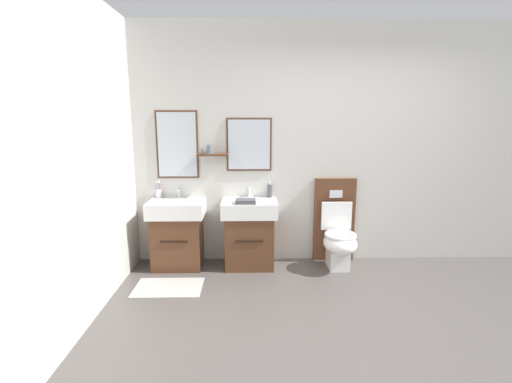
% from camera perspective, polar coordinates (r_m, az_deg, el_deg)
% --- Properties ---
extents(ground_plane, '(6.40, 4.99, 0.10)m').
position_cam_1_polar(ground_plane, '(3.26, 21.38, -22.00)').
color(ground_plane, '#4C4744').
rests_on(ground_plane, ground).
extents(wall_back, '(5.20, 0.27, 2.75)m').
position_cam_1_polar(wall_back, '(4.48, 13.67, 6.91)').
color(wall_back, beige).
rests_on(wall_back, ground).
extents(wall_left, '(0.12, 3.79, 2.75)m').
position_cam_1_polar(wall_left, '(2.88, -30.09, 3.32)').
color(wall_left, beige).
rests_on(wall_left, ground).
extents(bath_mat, '(0.68, 0.44, 0.01)m').
position_cam_1_polar(bath_mat, '(3.97, -13.35, -14.22)').
color(bath_mat, '#9E9993').
rests_on(bath_mat, ground).
extents(vanity_sink_left, '(0.62, 0.47, 0.78)m').
position_cam_1_polar(vanity_sink_left, '(4.35, -11.97, -6.15)').
color(vanity_sink_left, '#56331E').
rests_on(vanity_sink_left, ground).
extents(tap_on_left_sink, '(0.03, 0.13, 0.11)m').
position_cam_1_polar(tap_on_left_sink, '(4.41, -11.80, -0.03)').
color(tap_on_left_sink, silver).
rests_on(tap_on_left_sink, vanity_sink_left).
extents(vanity_sink_right, '(0.62, 0.47, 0.78)m').
position_cam_1_polar(vanity_sink_right, '(4.27, -1.02, -6.22)').
color(vanity_sink_right, '#56331E').
rests_on(vanity_sink_right, ground).
extents(tap_on_right_sink, '(0.03, 0.13, 0.11)m').
position_cam_1_polar(tap_on_right_sink, '(4.33, -1.05, 0.01)').
color(tap_on_right_sink, silver).
rests_on(tap_on_right_sink, vanity_sink_right).
extents(toilet, '(0.48, 0.62, 1.00)m').
position_cam_1_polar(toilet, '(4.40, 12.37, -6.41)').
color(toilet, '#56331E').
rests_on(toilet, ground).
extents(toothbrush_cup, '(0.07, 0.07, 0.21)m').
position_cam_1_polar(toothbrush_cup, '(4.45, -14.75, -0.27)').
color(toothbrush_cup, silver).
rests_on(toothbrush_cup, vanity_sink_left).
extents(soap_dispenser, '(0.06, 0.06, 0.19)m').
position_cam_1_polar(soap_dispenser, '(4.33, 2.15, 0.15)').
color(soap_dispenser, '#4C4C51').
rests_on(soap_dispenser, vanity_sink_right).
extents(folded_hand_towel, '(0.22, 0.16, 0.04)m').
position_cam_1_polar(folded_hand_towel, '(4.04, -1.61, -1.51)').
color(folded_hand_towel, '#47474C').
rests_on(folded_hand_towel, vanity_sink_right).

